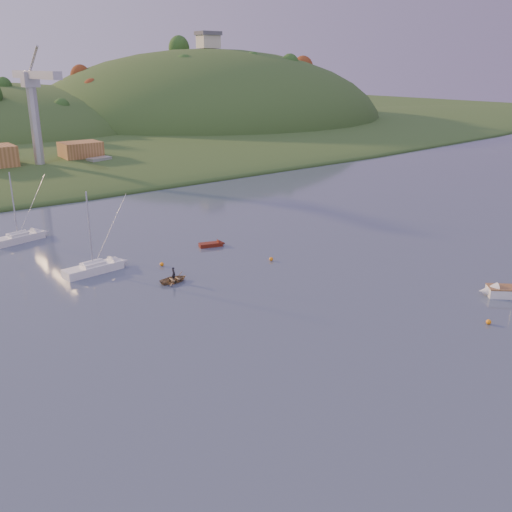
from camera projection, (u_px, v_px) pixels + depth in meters
hill_right at (210, 125)px, 238.22m from camera, size 150.00×130.00×60.00m
hilltop_house at (208, 39)px, 227.56m from camera, size 9.00×7.00×6.45m
wharf at (52, 168)px, 131.30m from camera, size 42.00×16.00×2.40m
shed_east at (81, 150)px, 136.35m from camera, size 9.00×7.00×4.00m
dock_crane at (34, 98)px, 121.76m from camera, size 3.20×28.00×20.30m
fishing_boat at (510, 288)px, 61.69m from camera, size 6.19×5.85×4.16m
sailboat_near at (93, 268)px, 68.75m from camera, size 7.41×2.94×10.01m
sailboat_far at (18, 237)px, 80.74m from camera, size 7.50×3.79×9.98m
canoe at (174, 279)px, 65.92m from camera, size 3.36×2.44×0.68m
paddler at (174, 276)px, 65.77m from camera, size 0.39×0.58×1.58m
red_tender at (216, 244)px, 79.10m from camera, size 3.92×2.30×1.26m
work_vessel at (100, 166)px, 133.97m from camera, size 13.57×8.00×3.29m
buoy_0 at (489, 322)px, 55.22m from camera, size 0.50×0.50×0.50m
buoy_1 at (271, 259)px, 73.06m from camera, size 0.50×0.50×0.50m
buoy_3 at (162, 264)px, 71.17m from camera, size 0.50×0.50×0.50m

